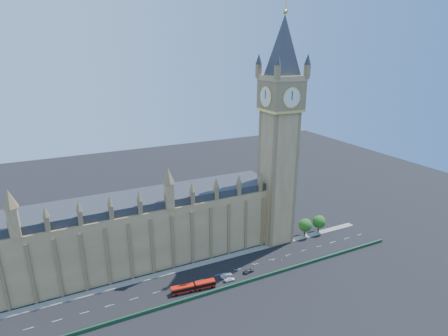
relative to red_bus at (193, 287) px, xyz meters
name	(u,v)px	position (x,y,z in m)	size (l,w,h in m)	color
ground	(209,277)	(8.03, 4.62, -1.43)	(400.00, 400.00, 0.00)	black
palace_westminster	(127,233)	(-16.97, 26.62, 12.44)	(120.00, 20.00, 28.00)	#9E7B4C
elizabeth_tower	(280,119)	(46.03, 18.61, 53.13)	(20.59, 20.59, 105.00)	#9E7B4C
bridge_parapet	(219,290)	(8.03, -4.38, -0.83)	(160.00, 0.60, 1.20)	#1E4C2D
kerb_north	(200,264)	(8.03, 14.12, -1.35)	(160.00, 3.00, 0.16)	gray
tree_east_near	(305,225)	(60.25, 14.70, 4.22)	(6.00, 6.00, 8.50)	#382619
tree_east_far	(319,221)	(68.25, 14.70, 4.22)	(6.00, 6.00, 8.50)	#382619
red_bus	(193,287)	(0.00, 0.00, 0.00)	(16.08, 3.97, 2.71)	red
car_grey	(248,271)	(22.91, 0.97, -0.69)	(1.73, 4.30, 1.46)	#383A3F
car_silver	(227,275)	(14.02, 1.93, -0.68)	(1.58, 4.52, 1.49)	#A0A2A7
car_white	(230,279)	(14.03, -0.63, -0.83)	(1.67, 4.11, 1.19)	white
cone_a	(254,264)	(27.18, 4.41, -1.04)	(0.57, 0.57, 0.78)	black
cone_b	(281,260)	(38.81, 2.04, -1.12)	(0.47, 0.47, 0.62)	black
cone_c	(273,260)	(35.83, 3.59, -1.08)	(0.49, 0.49, 0.71)	black
cone_d	(287,257)	(42.03, 3.09, -1.07)	(0.57, 0.57, 0.71)	black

